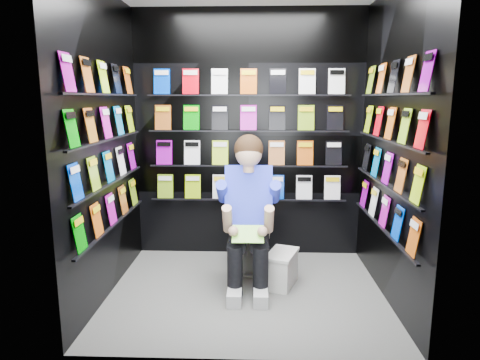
{
  "coord_description": "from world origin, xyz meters",
  "views": [
    {
      "loc": [
        0.07,
        -3.54,
        1.69
      ],
      "look_at": [
        -0.06,
        0.15,
        0.98
      ],
      "focal_mm": 32.0,
      "sensor_mm": 36.0,
      "label": 1
    }
  ],
  "objects": [
    {
      "name": "floor",
      "position": [
        0.0,
        0.0,
        0.0
      ],
      "size": [
        2.4,
        2.4,
        0.0
      ],
      "primitive_type": "plane",
      "color": "slate",
      "rests_on": "ground"
    },
    {
      "name": "held_comic",
      "position": [
        0.02,
        -0.13,
        0.58
      ],
      "size": [
        0.27,
        0.16,
        0.11
      ],
      "primitive_type": "cube",
      "rotation": [
        -0.96,
        0.0,
        0.01
      ],
      "color": "green",
      "rests_on": "reader"
    },
    {
      "name": "comics_left",
      "position": [
        -1.17,
        0.0,
        1.31
      ],
      "size": [
        0.06,
        1.7,
        1.37
      ],
      "primitive_type": null,
      "color": "red",
      "rests_on": "wall_left"
    },
    {
      "name": "wall_right",
      "position": [
        1.2,
        0.0,
        1.3
      ],
      "size": [
        0.04,
        2.0,
        2.6
      ],
      "primitive_type": "cube",
      "color": "black",
      "rests_on": "floor"
    },
    {
      "name": "wall_back",
      "position": [
        0.0,
        1.0,
        1.3
      ],
      "size": [
        2.4,
        0.04,
        2.6
      ],
      "primitive_type": "cube",
      "color": "black",
      "rests_on": "floor"
    },
    {
      "name": "toilet",
      "position": [
        0.02,
        0.6,
        0.37
      ],
      "size": [
        0.43,
        0.76,
        0.73
      ],
      "primitive_type": "imported",
      "rotation": [
        0.0,
        0.0,
        3.15
      ],
      "color": "white",
      "rests_on": "floor"
    },
    {
      "name": "comics_right",
      "position": [
        1.17,
        0.0,
        1.31
      ],
      "size": [
        0.06,
        1.7,
        1.37
      ],
      "primitive_type": null,
      "color": "red",
      "rests_on": "wall_right"
    },
    {
      "name": "reader",
      "position": [
        0.02,
        0.22,
        0.8
      ],
      "size": [
        0.58,
        0.84,
        1.54
      ],
      "primitive_type": null,
      "rotation": [
        0.0,
        0.0,
        0.01
      ],
      "color": "#1E2ACC",
      "rests_on": "toilet"
    },
    {
      "name": "wall_left",
      "position": [
        -1.2,
        0.0,
        1.3
      ],
      "size": [
        0.04,
        2.0,
        2.6
      ],
      "primitive_type": "cube",
      "color": "black",
      "rests_on": "floor"
    },
    {
      "name": "wall_front",
      "position": [
        0.0,
        -1.0,
        1.3
      ],
      "size": [
        2.4,
        0.04,
        2.6
      ],
      "primitive_type": "cube",
      "color": "black",
      "rests_on": "floor"
    },
    {
      "name": "comics_back",
      "position": [
        0.0,
        0.97,
        1.31
      ],
      "size": [
        2.1,
        0.06,
        1.37
      ],
      "primitive_type": null,
      "color": "red",
      "rests_on": "wall_back"
    },
    {
      "name": "longbox",
      "position": [
        0.32,
        0.16,
        0.14
      ],
      "size": [
        0.32,
        0.43,
        0.29
      ],
      "primitive_type": "cube",
      "rotation": [
        0.0,
        0.0,
        -0.34
      ],
      "color": "silver",
      "rests_on": "floor"
    },
    {
      "name": "longbox_lid",
      "position": [
        0.32,
        0.16,
        0.3
      ],
      "size": [
        0.35,
        0.45,
        0.03
      ],
      "primitive_type": "cube",
      "rotation": [
        0.0,
        0.0,
        -0.34
      ],
      "color": "silver",
      "rests_on": "longbox"
    }
  ]
}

